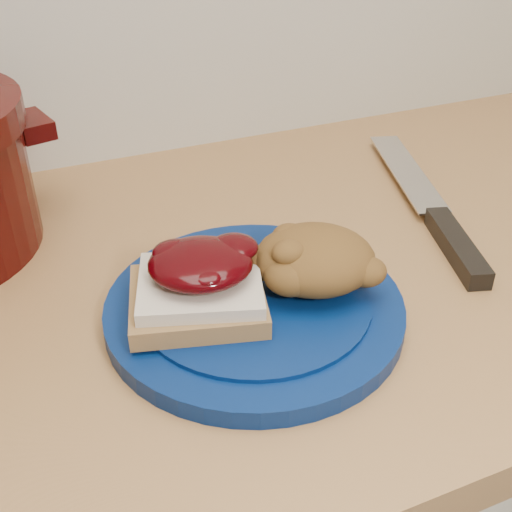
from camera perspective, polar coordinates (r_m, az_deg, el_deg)
name	(u,v)px	position (r m, az deg, el deg)	size (l,w,h in m)	color
plate	(254,308)	(0.57, -0.14, -4.68)	(0.26, 0.26, 0.02)	#051C50
sandwich	(199,283)	(0.54, -5.07, -2.42)	(0.13, 0.12, 0.06)	olive
stuffing_mound	(315,259)	(0.57, 5.24, -0.29)	(0.11, 0.09, 0.05)	brown
chef_knife	(441,223)	(0.72, 16.14, 2.84)	(0.13, 0.34, 0.02)	black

